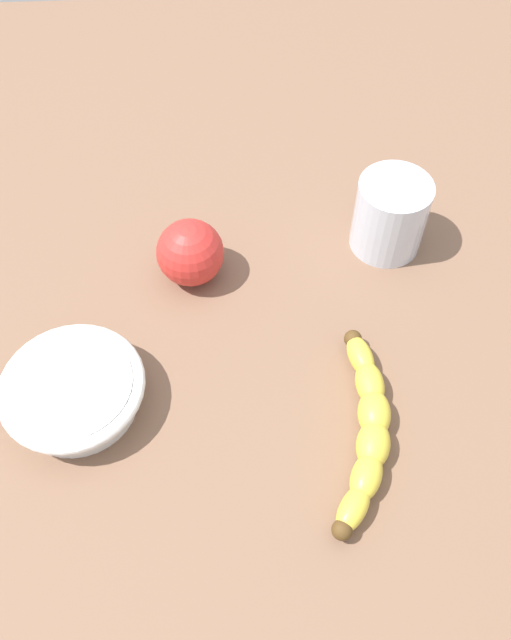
{
  "coord_description": "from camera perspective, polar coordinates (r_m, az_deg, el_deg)",
  "views": [
    {
      "loc": [
        4.46,
        41.52,
        59.8
      ],
      "look_at": [
        2.53,
        3.42,
        5.0
      ],
      "focal_mm": 37.53,
      "sensor_mm": 36.0,
      "label": 1
    }
  ],
  "objects": [
    {
      "name": "wooden_tabletop",
      "position": [
        0.72,
        1.88,
        0.73
      ],
      "size": [
        120.0,
        120.0,
        3.0
      ],
      "primitive_type": "cube",
      "color": "brown",
      "rests_on": "ground"
    },
    {
      "name": "apple_fruit",
      "position": [
        0.7,
        -5.59,
        5.74
      ],
      "size": [
        7.12,
        7.12,
        7.12
      ],
      "primitive_type": "sphere",
      "color": "red",
      "rests_on": "wooden_tabletop"
    },
    {
      "name": "smoothie_glass",
      "position": [
        0.74,
        11.36,
        8.57
      ],
      "size": [
        7.85,
        7.85,
        8.6
      ],
      "color": "silver",
      "rests_on": "wooden_tabletop"
    },
    {
      "name": "banana",
      "position": [
        0.62,
        9.47,
        -9.07
      ],
      "size": [
        7.12,
        20.54,
        3.05
      ],
      "rotation": [
        0.0,
        0.0,
        4.53
      ],
      "color": "yellow",
      "rests_on": "wooden_tabletop"
    },
    {
      "name": "ceramic_bowl",
      "position": [
        0.64,
        -15.23,
        -5.87
      ],
      "size": [
        13.5,
        13.5,
        3.9
      ],
      "color": "white",
      "rests_on": "wooden_tabletop"
    }
  ]
}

